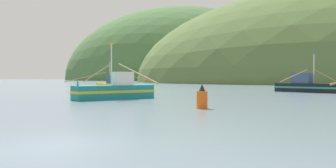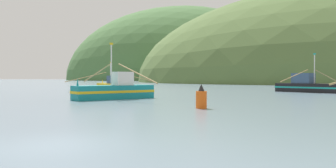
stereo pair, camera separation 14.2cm
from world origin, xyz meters
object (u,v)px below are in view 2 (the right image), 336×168
at_px(fishing_boat_black, 310,86).
at_px(channel_buoy, 201,98).
at_px(fishing_boat_teal, 115,90).
at_px(fishing_boat_yellow, 112,85).

bearing_deg(fishing_boat_black, channel_buoy, -77.10).
distance_m(fishing_boat_teal, channel_buoy, 12.28).
bearing_deg(fishing_boat_black, fishing_boat_yellow, -151.60).
bearing_deg(fishing_boat_yellow, channel_buoy, 167.39).
xyz_separation_m(fishing_boat_yellow, channel_buoy, (18.44, -32.61, -0.06)).
relative_size(fishing_boat_black, fishing_boat_yellow, 1.06).
distance_m(fishing_boat_teal, fishing_boat_black, 29.00).
relative_size(fishing_boat_teal, fishing_boat_yellow, 0.90).
relative_size(fishing_boat_teal, channel_buoy, 6.46).
bearing_deg(fishing_boat_teal, channel_buoy, 90.38).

